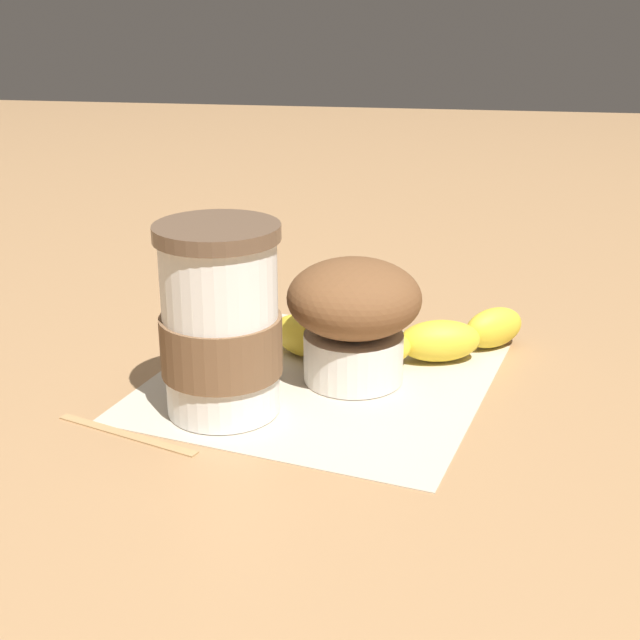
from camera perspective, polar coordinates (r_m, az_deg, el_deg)
ground_plane at (r=0.66m, az=0.00°, el=-3.97°), size 3.00×3.00×0.00m
paper_napkin at (r=0.66m, az=0.00°, el=-3.91°), size 0.28×0.28×0.00m
coffee_cup at (r=0.59m, az=-6.38°, el=-0.35°), size 0.08×0.08×0.13m
muffin at (r=0.64m, az=2.19°, el=0.40°), size 0.10×0.10×0.09m
banana at (r=0.69m, az=5.29°, el=-1.15°), size 0.10×0.21×0.03m
wooden_stirrer at (r=0.60m, az=-12.29°, el=-7.13°), size 0.04×0.11×0.00m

